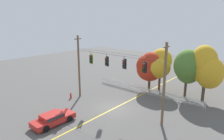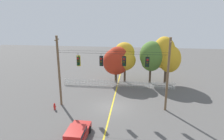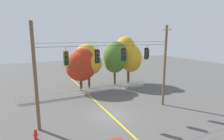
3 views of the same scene
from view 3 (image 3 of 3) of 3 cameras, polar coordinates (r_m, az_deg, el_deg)
The scene contains 13 objects.
ground at distance 16.97m, azimuth -0.46°, elevation -14.18°, with size 80.00×80.00×0.00m, color #565451.
lane_centerline_stripe at distance 16.97m, azimuth -0.46°, elevation -14.17°, with size 0.16×36.00×0.01m, color gold.
signal_support_span at distance 15.68m, azimuth -0.48°, elevation -0.08°, with size 12.44×1.10×8.23m.
traffic_signal_northbound_secondary at distance 14.35m, azimuth -14.34°, elevation 3.52°, with size 0.43×0.38×1.55m.
traffic_signal_eastbound_side at distance 15.04m, azimuth -4.61°, elevation 4.31°, with size 0.43×0.38×1.47m.
traffic_signal_westbound_side at distance 16.10m, azimuth 3.85°, elevation 4.93°, with size 0.43×0.38×1.40m.
traffic_signal_northbound_primary at distance 17.45m, azimuth 11.09°, elevation 5.14°, with size 0.43×0.38×1.41m.
white_picket_fence at distance 22.64m, azimuth -7.22°, elevation -6.44°, with size 16.34×0.06×1.00m.
autumn_maple_near_fence at distance 23.40m, azimuth -9.80°, elevation 1.61°, with size 3.81×3.30×5.68m.
autumn_maple_mid at distance 24.48m, azimuth -8.02°, elevation 3.09°, with size 4.19×4.03×6.15m.
autumn_oak_far_east at distance 25.91m, azimuth 1.07°, elevation 3.80°, with size 3.61×3.46×6.48m.
autumn_maple_far_west at distance 27.07m, azimuth 4.92°, elevation 4.78°, with size 4.20×3.37×7.14m.
fire_hydrant at distance 14.34m, azimuth -23.17°, elevation -18.34°, with size 0.38×0.22×0.78m.
Camera 3 is at (-6.46, -13.98, 7.14)m, focal length 28.69 mm.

